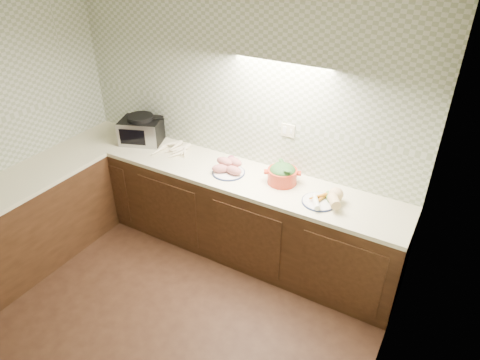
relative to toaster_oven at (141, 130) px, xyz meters
The scene contains 8 objects.
room 1.99m from the toaster_oven, 56.59° to the right, with size 3.60×3.60×2.60m.
counter 1.14m from the toaster_oven, 68.02° to the right, with size 3.60×3.60×0.90m.
toaster_oven is the anchor object (origin of this frame).
parsnip_pile 0.44m from the toaster_oven, ahead, with size 0.31×0.35×0.07m.
sweet_potato_plate 1.15m from the toaster_oven, ahead, with size 0.32×0.31×0.14m.
onion_bowl 1.11m from the toaster_oven, ahead, with size 0.14×0.14×0.11m.
dutch_oven 1.66m from the toaster_oven, ahead, with size 0.36×0.36×0.19m.
veg_plate 2.14m from the toaster_oven, ahead, with size 0.38×0.38×0.14m.
Camera 1 is at (1.94, -1.49, 2.95)m, focal length 32.00 mm.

